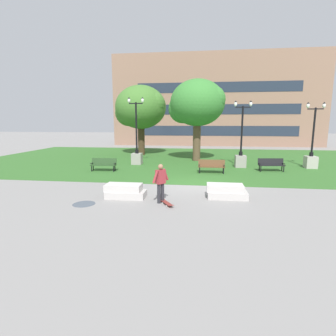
{
  "coord_description": "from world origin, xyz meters",
  "views": [
    {
      "loc": [
        0.29,
        -14.21,
        3.49
      ],
      "look_at": [
        -1.35,
        -1.4,
        1.2
      ],
      "focal_mm": 28.0,
      "sensor_mm": 36.0,
      "label": 1
    }
  ],
  "objects_px": {
    "concrete_block_left": "(226,191)",
    "park_bench_far_left": "(271,164)",
    "lamp_post_right": "(137,151)",
    "park_bench_near_left": "(212,165)",
    "person_skateboarder": "(161,181)",
    "skateboard": "(167,203)",
    "concrete_block_center": "(125,191)",
    "park_bench_near_right": "(104,164)",
    "lamp_post_center": "(311,155)",
    "lamp_post_left": "(241,154)"
  },
  "relations": [
    {
      "from": "person_skateboarder",
      "to": "park_bench_near_left",
      "type": "relative_size",
      "value": 0.95
    },
    {
      "from": "park_bench_near_left",
      "to": "park_bench_near_right",
      "type": "bearing_deg",
      "value": -178.38
    },
    {
      "from": "park_bench_near_left",
      "to": "park_bench_near_right",
      "type": "distance_m",
      "value": 7.6
    },
    {
      "from": "park_bench_far_left",
      "to": "lamp_post_right",
      "type": "bearing_deg",
      "value": 169.72
    },
    {
      "from": "concrete_block_center",
      "to": "person_skateboarder",
      "type": "height_order",
      "value": "person_skateboarder"
    },
    {
      "from": "concrete_block_center",
      "to": "park_bench_far_left",
      "type": "height_order",
      "value": "park_bench_far_left"
    },
    {
      "from": "park_bench_far_left",
      "to": "concrete_block_center",
      "type": "bearing_deg",
      "value": -137.79
    },
    {
      "from": "park_bench_near_left",
      "to": "lamp_post_right",
      "type": "distance_m",
      "value": 6.73
    },
    {
      "from": "concrete_block_left",
      "to": "person_skateboarder",
      "type": "relative_size",
      "value": 1.08
    },
    {
      "from": "concrete_block_left",
      "to": "park_bench_far_left",
      "type": "height_order",
      "value": "park_bench_far_left"
    },
    {
      "from": "concrete_block_center",
      "to": "skateboard",
      "type": "distance_m",
      "value": 2.25
    },
    {
      "from": "lamp_post_left",
      "to": "lamp_post_center",
      "type": "relative_size",
      "value": 1.03
    },
    {
      "from": "concrete_block_left",
      "to": "skateboard",
      "type": "relative_size",
      "value": 1.9
    },
    {
      "from": "skateboard",
      "to": "concrete_block_left",
      "type": "bearing_deg",
      "value": 28.01
    },
    {
      "from": "park_bench_far_left",
      "to": "lamp_post_center",
      "type": "distance_m",
      "value": 3.75
    },
    {
      "from": "lamp_post_center",
      "to": "lamp_post_left",
      "type": "bearing_deg",
      "value": -177.37
    },
    {
      "from": "person_skateboarder",
      "to": "lamp_post_center",
      "type": "xyz_separation_m",
      "value": [
        9.95,
        9.92,
        0.05
      ]
    },
    {
      "from": "concrete_block_center",
      "to": "park_bench_near_right",
      "type": "height_order",
      "value": "park_bench_near_right"
    },
    {
      "from": "person_skateboarder",
      "to": "park_bench_near_right",
      "type": "xyz_separation_m",
      "value": [
        -5.17,
        6.78,
        -0.43
      ]
    },
    {
      "from": "skateboard",
      "to": "park_bench_near_right",
      "type": "bearing_deg",
      "value": 127.79
    },
    {
      "from": "skateboard",
      "to": "park_bench_near_left",
      "type": "distance_m",
      "value": 7.59
    },
    {
      "from": "park_bench_near_right",
      "to": "lamp_post_center",
      "type": "xyz_separation_m",
      "value": [
        15.11,
        3.14,
        0.48
      ]
    },
    {
      "from": "park_bench_near_right",
      "to": "park_bench_far_left",
      "type": "distance_m",
      "value": 11.9
    },
    {
      "from": "park_bench_near_left",
      "to": "lamp_post_center",
      "type": "bearing_deg",
      "value": 21.24
    },
    {
      "from": "park_bench_near_left",
      "to": "person_skateboarder",
      "type": "bearing_deg",
      "value": -109.16
    },
    {
      "from": "park_bench_far_left",
      "to": "lamp_post_center",
      "type": "height_order",
      "value": "lamp_post_center"
    },
    {
      "from": "park_bench_far_left",
      "to": "person_skateboarder",
      "type": "bearing_deg",
      "value": -129.04
    },
    {
      "from": "park_bench_near_left",
      "to": "lamp_post_right",
      "type": "xyz_separation_m",
      "value": [
        -5.98,
        3.05,
        0.57
      ]
    },
    {
      "from": "lamp_post_left",
      "to": "lamp_post_center",
      "type": "height_order",
      "value": "lamp_post_left"
    },
    {
      "from": "concrete_block_left",
      "to": "skateboard",
      "type": "bearing_deg",
      "value": -151.99
    },
    {
      "from": "concrete_block_center",
      "to": "concrete_block_left",
      "type": "distance_m",
      "value": 4.7
    },
    {
      "from": "concrete_block_left",
      "to": "lamp_post_right",
      "type": "height_order",
      "value": "lamp_post_right"
    },
    {
      "from": "lamp_post_left",
      "to": "lamp_post_right",
      "type": "xyz_separation_m",
      "value": [
        -8.28,
        0.37,
        0.06
      ]
    },
    {
      "from": "person_skateboarder",
      "to": "park_bench_far_left",
      "type": "xyz_separation_m",
      "value": [
        6.65,
        8.2,
        -0.43
      ]
    },
    {
      "from": "skateboard",
      "to": "lamp_post_center",
      "type": "distance_m",
      "value": 14.06
    },
    {
      "from": "lamp_post_center",
      "to": "park_bench_far_left",
      "type": "bearing_deg",
      "value": -152.44
    },
    {
      "from": "skateboard",
      "to": "park_bench_near_left",
      "type": "height_order",
      "value": "park_bench_near_left"
    },
    {
      "from": "park_bench_far_left",
      "to": "lamp_post_center",
      "type": "xyz_separation_m",
      "value": [
        3.3,
        1.72,
        0.48
      ]
    },
    {
      "from": "person_skateboarder",
      "to": "concrete_block_left",
      "type": "bearing_deg",
      "value": 20.87
    },
    {
      "from": "park_bench_far_left",
      "to": "park_bench_near_left",
      "type": "bearing_deg",
      "value": -164.12
    },
    {
      "from": "concrete_block_left",
      "to": "lamp_post_right",
      "type": "xyz_separation_m",
      "value": [
        -6.44,
        8.94,
        0.8
      ]
    },
    {
      "from": "concrete_block_center",
      "to": "park_bench_far_left",
      "type": "bearing_deg",
      "value": 42.21
    },
    {
      "from": "lamp_post_right",
      "to": "skateboard",
      "type": "bearing_deg",
      "value": -69.53
    },
    {
      "from": "person_skateboarder",
      "to": "skateboard",
      "type": "bearing_deg",
      "value": -41.82
    },
    {
      "from": "park_bench_far_left",
      "to": "skateboard",
      "type": "bearing_deg",
      "value": -126.82
    },
    {
      "from": "lamp_post_center",
      "to": "lamp_post_right",
      "type": "height_order",
      "value": "lamp_post_right"
    },
    {
      "from": "lamp_post_left",
      "to": "concrete_block_center",
      "type": "bearing_deg",
      "value": -125.48
    },
    {
      "from": "skateboard",
      "to": "lamp_post_left",
      "type": "relative_size",
      "value": 0.19
    },
    {
      "from": "lamp_post_center",
      "to": "lamp_post_right",
      "type": "xyz_separation_m",
      "value": [
        -13.49,
        0.13,
        0.09
      ]
    },
    {
      "from": "concrete_block_center",
      "to": "person_skateboarder",
      "type": "relative_size",
      "value": 1.07
    }
  ]
}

